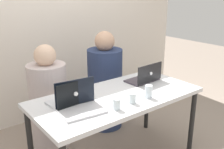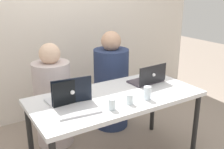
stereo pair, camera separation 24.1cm
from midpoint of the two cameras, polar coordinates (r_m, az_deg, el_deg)
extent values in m
cube|color=silver|center=(3.53, -9.94, 11.19)|extent=(4.50, 0.10, 2.52)
cube|color=silver|center=(2.43, 3.79, -5.00)|extent=(1.58, 0.76, 0.04)
cylinder|color=black|center=(2.86, 20.05, -10.71)|extent=(0.05, 0.05, 0.70)
cylinder|color=black|center=(2.59, -14.79, -13.40)|extent=(0.05, 0.05, 0.70)
cylinder|color=black|center=(3.25, 11.00, -6.25)|extent=(0.05, 0.05, 0.70)
cylinder|color=#BEAEAD|center=(2.94, -10.34, -6.35)|extent=(0.43, 0.43, 0.94)
sphere|color=beige|center=(2.76, -11.01, 4.43)|extent=(0.22, 0.22, 0.22)
cylinder|color=navy|center=(3.25, 1.95, -3.14)|extent=(0.49, 0.49, 0.99)
sphere|color=tan|center=(3.08, 2.07, 7.27)|extent=(0.24, 0.24, 0.24)
cube|color=silver|center=(2.32, -6.98, -5.49)|extent=(0.34, 0.24, 0.02)
cube|color=black|center=(2.18, -5.65, -3.84)|extent=(0.33, 0.03, 0.21)
sphere|color=white|center=(2.17, -5.47, -3.96)|extent=(0.04, 0.04, 0.04)
cube|color=#3B343F|center=(2.79, 9.76, -1.44)|extent=(0.36, 0.22, 0.02)
cube|color=black|center=(2.69, 11.45, -0.02)|extent=(0.35, 0.03, 0.19)
sphere|color=white|center=(2.68, 11.65, -0.10)|extent=(0.03, 0.03, 0.03)
cube|color=silver|center=(2.13, -4.36, -7.74)|extent=(0.37, 0.28, 0.02)
cube|color=black|center=(2.19, -5.62, -3.63)|extent=(0.35, 0.05, 0.22)
sphere|color=white|center=(2.20, -5.75, -3.50)|extent=(0.04, 0.04, 0.04)
cylinder|color=silver|center=(2.24, 6.94, -5.41)|extent=(0.06, 0.06, 0.09)
cylinder|color=silver|center=(2.25, 6.92, -5.87)|extent=(0.05, 0.05, 0.05)
cylinder|color=silver|center=(2.13, 3.25, -6.56)|extent=(0.06, 0.06, 0.09)
cylinder|color=silver|center=(2.14, 3.24, -7.07)|extent=(0.05, 0.05, 0.05)
cylinder|color=silver|center=(2.35, 10.63, -4.03)|extent=(0.07, 0.07, 0.12)
cylinder|color=silver|center=(2.36, 10.59, -4.63)|extent=(0.06, 0.06, 0.07)
camera|label=1|loc=(0.12, -87.15, 0.95)|focal=42.00mm
camera|label=2|loc=(0.12, 92.85, -0.95)|focal=42.00mm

